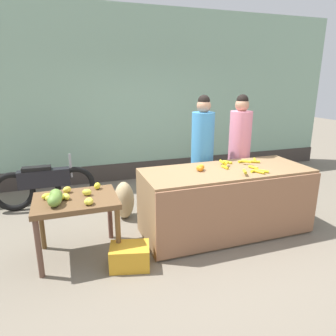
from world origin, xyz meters
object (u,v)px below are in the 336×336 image
vendor_woman_pink_shirt (239,153)px  produce_sack (124,200)px  vendor_woman_blue_shirt (202,156)px  parked_motorcycle (45,184)px  produce_crate (130,256)px

vendor_woman_pink_shirt → produce_sack: 1.94m
produce_sack → vendor_woman_blue_shirt: bearing=-8.0°
vendor_woman_pink_shirt → parked_motorcycle: (-2.97, 1.05, -0.52)m
vendor_woman_pink_shirt → produce_crate: vendor_woman_pink_shirt is taller
vendor_woman_pink_shirt → produce_crate: size_ratio=4.17×
produce_sack → vendor_woman_pink_shirt: bearing=-6.6°
parked_motorcycle → produce_sack: parked_motorcycle is taller
produce_crate → parked_motorcycle: bearing=113.9°
vendor_woman_blue_shirt → produce_crate: size_ratio=4.17×
parked_motorcycle → vendor_woman_pink_shirt: bearing=-19.4°
vendor_woman_pink_shirt → produce_crate: bearing=-151.8°
parked_motorcycle → produce_crate: (0.94, -2.13, -0.27)m
vendor_woman_blue_shirt → parked_motorcycle: vendor_woman_blue_shirt is taller
vendor_woman_blue_shirt → parked_motorcycle: 2.60m
vendor_woman_blue_shirt → produce_sack: bearing=172.0°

